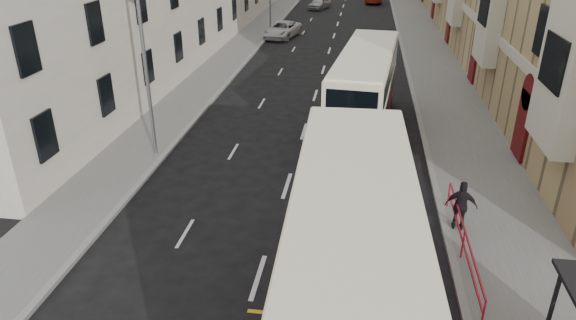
% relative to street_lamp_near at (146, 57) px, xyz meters
% --- Properties ---
extents(pavement_right, '(4.00, 120.00, 0.15)m').
position_rel_street_lamp_near_xyz_m(pavement_right, '(14.35, 18.00, -4.56)').
color(pavement_right, '#60605C').
rests_on(pavement_right, ground).
extents(pavement_left, '(3.00, 120.00, 0.15)m').
position_rel_street_lamp_near_xyz_m(pavement_left, '(-1.15, 18.00, -4.56)').
color(pavement_left, '#60605C').
rests_on(pavement_left, ground).
extents(kerb_right, '(0.25, 120.00, 0.15)m').
position_rel_street_lamp_near_xyz_m(kerb_right, '(12.35, 18.00, -4.56)').
color(kerb_right, gray).
rests_on(kerb_right, ground).
extents(kerb_left, '(0.25, 120.00, 0.15)m').
position_rel_street_lamp_near_xyz_m(kerb_left, '(0.35, 18.00, -4.56)').
color(kerb_left, gray).
rests_on(kerb_left, ground).
extents(road_markings, '(10.00, 110.00, 0.01)m').
position_rel_street_lamp_near_xyz_m(road_markings, '(6.35, 33.00, -4.63)').
color(road_markings, silver).
rests_on(road_markings, ground).
extents(guard_railing, '(0.06, 6.56, 1.01)m').
position_rel_street_lamp_near_xyz_m(guard_railing, '(12.60, -6.25, -3.78)').
color(guard_railing, red).
rests_on(guard_railing, pavement_right).
extents(street_lamp_near, '(0.93, 0.18, 8.00)m').
position_rel_street_lamp_near_xyz_m(street_lamp_near, '(0.00, 0.00, 0.00)').
color(street_lamp_near, slate).
rests_on(street_lamp_near, pavement_left).
extents(double_decker_front, '(3.10, 12.15, 4.82)m').
position_rel_street_lamp_near_xyz_m(double_decker_front, '(9.16, -11.54, -2.18)').
color(double_decker_front, '#FBF1C5').
rests_on(double_decker_front, ground).
extents(double_decker_rear, '(3.48, 10.83, 4.24)m').
position_rel_street_lamp_near_xyz_m(double_decker_rear, '(9.31, 4.18, -2.48)').
color(double_decker_rear, '#FBF1C5').
rests_on(double_decker_rear, ground).
extents(pedestrian_far, '(1.12, 0.61, 1.81)m').
position_rel_street_lamp_near_xyz_m(pedestrian_far, '(12.76, -4.52, -3.58)').
color(pedestrian_far, black).
rests_on(pedestrian_far, pavement_right).
extents(white_van, '(3.39, 5.49, 1.42)m').
position_rel_street_lamp_near_xyz_m(white_van, '(1.68, 26.54, -3.93)').
color(white_van, silver).
rests_on(white_van, ground).
extents(car_silver, '(2.87, 4.43, 1.40)m').
position_rel_street_lamp_near_xyz_m(car_silver, '(3.62, 43.24, -3.93)').
color(car_silver, '#B2B6BB').
rests_on(car_silver, ground).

